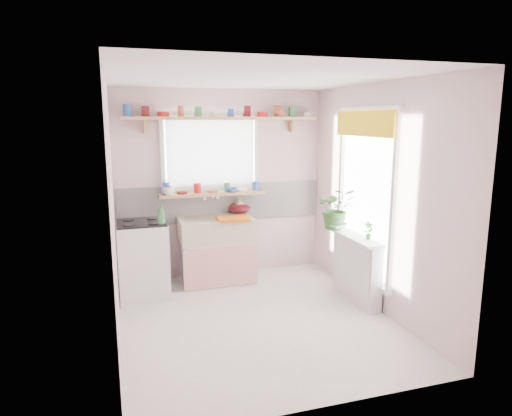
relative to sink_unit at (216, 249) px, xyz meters
name	(u,v)px	position (x,y,z in m)	size (l,w,h in m)	color
room	(287,180)	(0.81, -0.43, 0.94)	(3.20, 3.20, 3.20)	silver
sink_unit	(216,249)	(0.00, 0.00, 0.00)	(0.95, 0.65, 1.11)	white
cooker	(143,259)	(-0.95, -0.24, 0.03)	(0.58, 0.58, 0.93)	white
radiator_ledge	(356,267)	(1.45, -1.09, -0.03)	(0.22, 0.95, 0.78)	white
windowsill	(212,194)	(0.00, 0.19, 0.71)	(1.40, 0.22, 0.04)	tan
pine_shelf	(223,118)	(0.15, 0.18, 1.69)	(2.52, 0.24, 0.04)	tan
shelf_crockery	(219,112)	(0.11, 0.18, 1.76)	(2.47, 0.11, 0.12)	#3359A5
sill_crockery	(211,188)	(-0.02, 0.19, 0.78)	(1.35, 0.11, 0.12)	#3359A5
dish_tray	(233,219)	(0.18, -0.19, 0.44)	(0.39, 0.29, 0.04)	#CE5E12
colander	(240,208)	(0.38, 0.21, 0.49)	(0.30, 0.30, 0.14)	#500D18
jade_plant	(336,208)	(1.36, -0.69, 0.60)	(0.46, 0.40, 0.51)	#326327
fruit_bowl	(335,226)	(1.36, -0.69, 0.38)	(0.28, 0.28, 0.07)	silver
herb_pot	(368,230)	(1.48, -1.27, 0.45)	(0.11, 0.07, 0.21)	#366A2A
soap_bottle_sink	(240,206)	(0.37, 0.21, 0.53)	(0.10, 0.10, 0.22)	#EFD96A
sill_cup	(169,191)	(-0.58, 0.13, 0.78)	(0.14, 0.14, 0.11)	white
sill_bowl	(231,190)	(0.24, 0.13, 0.76)	(0.17, 0.17, 0.05)	#3255A4
shelf_vase	(279,111)	(0.91, 0.14, 1.78)	(0.14, 0.14, 0.15)	#B74938
cooker_bottle	(161,214)	(-0.73, -0.41, 0.60)	(0.09, 0.09, 0.23)	#408144
fruit	(336,221)	(1.37, -0.69, 0.44)	(0.20, 0.14, 0.10)	orange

